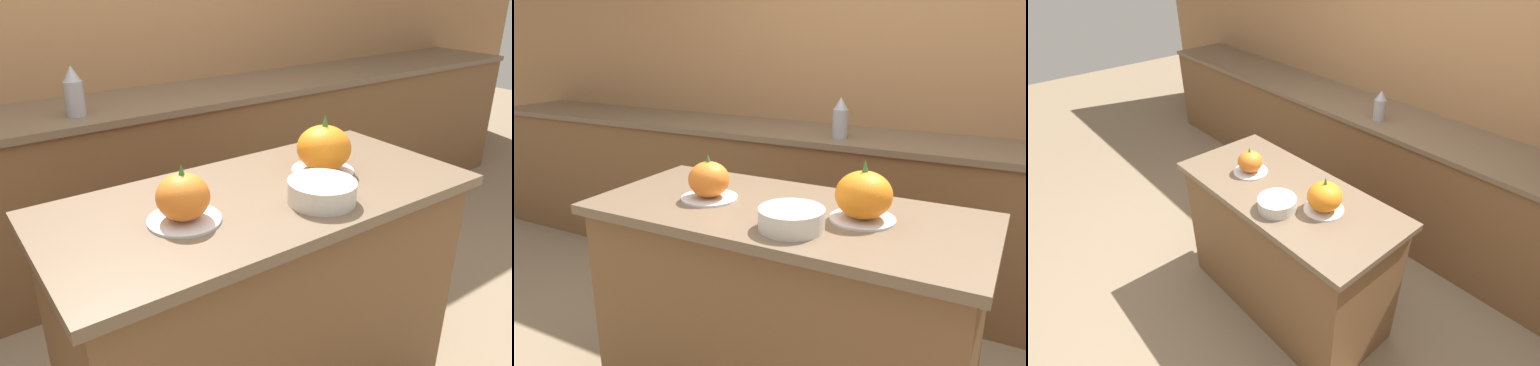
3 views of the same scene
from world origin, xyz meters
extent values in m
cube|color=#9E7047|center=(0.00, 1.59, 1.25)|extent=(8.00, 0.06, 2.50)
cube|color=brown|center=(0.00, 0.00, 0.43)|extent=(1.32, 0.57, 0.86)
cube|color=brown|center=(0.00, 0.00, 0.88)|extent=(1.38, 0.63, 0.03)
cube|color=brown|center=(0.00, 1.26, 0.44)|extent=(6.00, 0.56, 0.89)
cube|color=brown|center=(0.00, 1.26, 0.90)|extent=(6.00, 0.60, 0.03)
cylinder|color=silver|center=(-0.29, -0.03, 0.90)|extent=(0.21, 0.21, 0.01)
ellipsoid|color=orange|center=(-0.29, -0.03, 0.97)|extent=(0.15, 0.15, 0.13)
cone|color=#38702D|center=(-0.29, -0.03, 1.05)|extent=(0.02, 0.02, 0.03)
cylinder|color=silver|center=(0.27, 0.03, 0.90)|extent=(0.21, 0.21, 0.01)
ellipsoid|color=orange|center=(0.27, 0.03, 0.98)|extent=(0.18, 0.18, 0.15)
cone|color=#38702D|center=(0.27, 0.03, 1.08)|extent=(0.02, 0.02, 0.04)
cylinder|color=#99999E|center=(-0.23, 1.14, 1.00)|extent=(0.09, 0.09, 0.16)
cone|color=#99999E|center=(-0.23, 1.14, 1.11)|extent=(0.08, 0.08, 0.07)
cylinder|color=beige|center=(0.10, -0.15, 0.93)|extent=(0.21, 0.21, 0.07)
camera|label=1|loc=(-0.84, -1.15, 1.54)|focal=35.00mm
camera|label=2|loc=(0.72, -1.45, 1.47)|focal=35.00mm
camera|label=3|loc=(1.40, -1.26, 2.16)|focal=28.00mm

